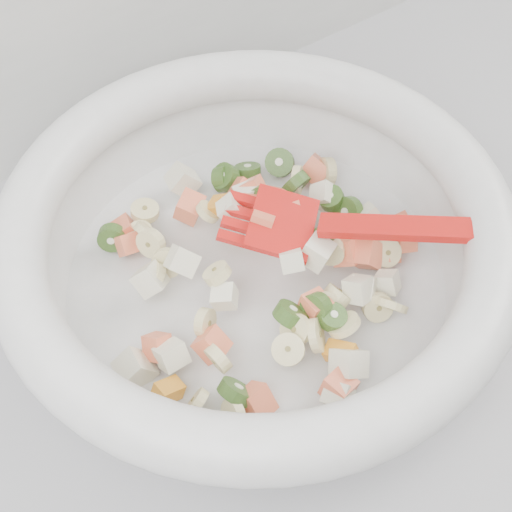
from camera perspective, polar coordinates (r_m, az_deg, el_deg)
mixing_bowl at (r=0.58m, az=0.06°, el=0.86°), size 0.42×0.42×0.12m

